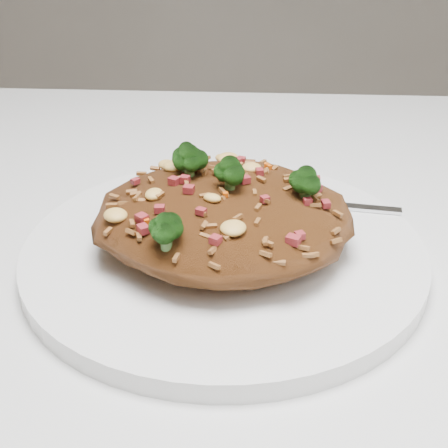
{
  "coord_description": "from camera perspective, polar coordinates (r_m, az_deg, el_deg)",
  "views": [
    {
      "loc": [
        -0.02,
        -0.37,
        0.99
      ],
      "look_at": [
        -0.04,
        0.01,
        0.78
      ],
      "focal_mm": 50.0,
      "sensor_mm": 36.0,
      "label": 1
    }
  ],
  "objects": [
    {
      "name": "plate",
      "position": [
        0.44,
        0.0,
        -2.48
      ],
      "size": [
        0.28,
        0.28,
        0.01
      ],
      "primitive_type": "cylinder",
      "color": "white",
      "rests_on": "dining_table"
    },
    {
      "name": "dining_table",
      "position": [
        0.49,
        4.94,
        -12.91
      ],
      "size": [
        1.2,
        0.8,
        0.75
      ],
      "color": "silver",
      "rests_on": "ground"
    },
    {
      "name": "fried_rice",
      "position": [
        0.42,
        -0.02,
        1.65
      ],
      "size": [
        0.18,
        0.16,
        0.07
      ],
      "color": "brown",
      "rests_on": "plate"
    },
    {
      "name": "fork",
      "position": [
        0.49,
        7.49,
        1.94
      ],
      "size": [
        0.16,
        0.04,
        0.0
      ],
      "rotation": [
        0.0,
        0.0,
        -0.14
      ],
      "color": "silver",
      "rests_on": "plate"
    }
  ]
}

